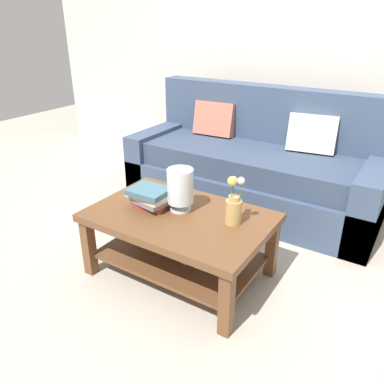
{
  "coord_description": "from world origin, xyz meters",
  "views": [
    {
      "loc": [
        1.24,
        -2.2,
        1.63
      ],
      "look_at": [
        -0.01,
        -0.25,
        0.56
      ],
      "focal_mm": 35.81,
      "sensor_mm": 36.0,
      "label": 1
    }
  ],
  "objects_px": {
    "couch": "(254,167)",
    "coffee_table": "(180,231)",
    "book_stack_main": "(150,197)",
    "glass_hurricane_vase": "(180,187)",
    "flower_pitcher": "(234,206)"
  },
  "relations": [
    {
      "from": "flower_pitcher",
      "to": "couch",
      "type": "bearing_deg",
      "value": 108.05
    },
    {
      "from": "coffee_table",
      "to": "book_stack_main",
      "type": "height_order",
      "value": "book_stack_main"
    },
    {
      "from": "couch",
      "to": "coffee_table",
      "type": "bearing_deg",
      "value": -87.94
    },
    {
      "from": "book_stack_main",
      "to": "glass_hurricane_vase",
      "type": "xyz_separation_m",
      "value": [
        0.19,
        0.08,
        0.09
      ]
    },
    {
      "from": "couch",
      "to": "coffee_table",
      "type": "height_order",
      "value": "couch"
    },
    {
      "from": "coffee_table",
      "to": "couch",
      "type": "bearing_deg",
      "value": 92.06
    },
    {
      "from": "couch",
      "to": "glass_hurricane_vase",
      "type": "bearing_deg",
      "value": -89.23
    },
    {
      "from": "glass_hurricane_vase",
      "to": "flower_pitcher",
      "type": "distance_m",
      "value": 0.38
    },
    {
      "from": "flower_pitcher",
      "to": "coffee_table",
      "type": "bearing_deg",
      "value": -167.4
    },
    {
      "from": "couch",
      "to": "book_stack_main",
      "type": "xyz_separation_m",
      "value": [
        -0.17,
        -1.31,
        0.17
      ]
    },
    {
      "from": "glass_hurricane_vase",
      "to": "coffee_table",
      "type": "bearing_deg",
      "value": -62.01
    },
    {
      "from": "book_stack_main",
      "to": "glass_hurricane_vase",
      "type": "height_order",
      "value": "glass_hurricane_vase"
    },
    {
      "from": "coffee_table",
      "to": "flower_pitcher",
      "type": "height_order",
      "value": "flower_pitcher"
    },
    {
      "from": "coffee_table",
      "to": "flower_pitcher",
      "type": "xyz_separation_m",
      "value": [
        0.35,
        0.08,
        0.25
      ]
    },
    {
      "from": "coffee_table",
      "to": "flower_pitcher",
      "type": "bearing_deg",
      "value": 12.6
    }
  ]
}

